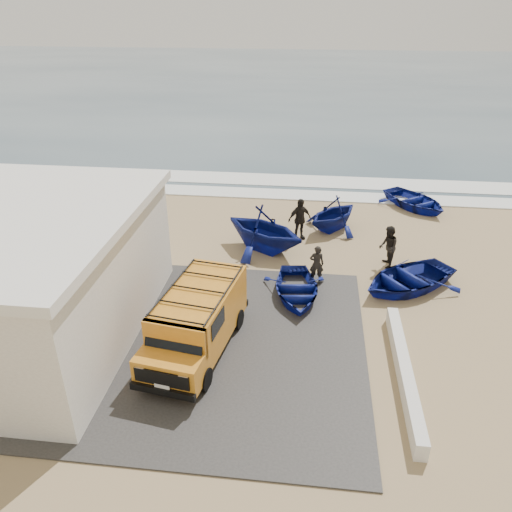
{
  "coord_description": "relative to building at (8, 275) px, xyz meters",
  "views": [
    {
      "loc": [
        2.01,
        -14.84,
        10.08
      ],
      "look_at": [
        0.01,
        2.04,
        1.2
      ],
      "focal_mm": 35.0,
      "sensor_mm": 36.0,
      "label": 1
    }
  ],
  "objects": [
    {
      "name": "fisherman_back",
      "position": [
        9.02,
        8.31,
        -1.18
      ],
      "size": [
        1.24,
        1.02,
        1.97
      ],
      "primitive_type": "imported",
      "rotation": [
        0.0,
        0.0,
        0.56
      ],
      "color": "black",
      "rests_on": "ground"
    },
    {
      "name": "ground",
      "position": [
        7.5,
        2.0,
        -2.16
      ],
      "size": [
        160.0,
        160.0,
        0.0
      ],
      "primitive_type": "plane",
      "color": "tan"
    },
    {
      "name": "ocean",
      "position": [
        7.5,
        58.0,
        -2.16
      ],
      "size": [
        180.0,
        88.0,
        0.01
      ],
      "primitive_type": "cube",
      "color": "#385166",
      "rests_on": "ground"
    },
    {
      "name": "fisherman_middle",
      "position": [
        12.76,
        6.06,
        -1.27
      ],
      "size": [
        0.72,
        0.91,
        1.79
      ],
      "primitive_type": "imported",
      "rotation": [
        0.0,
        0.0,
        -1.52
      ],
      "color": "black",
      "rests_on": "ground"
    },
    {
      "name": "building",
      "position": [
        0.0,
        0.0,
        0.0
      ],
      "size": [
        8.4,
        9.4,
        4.3
      ],
      "color": "silver",
      "rests_on": "ground"
    },
    {
      "name": "boat_near_right",
      "position": [
        13.36,
        4.35,
        -1.74
      ],
      "size": [
        5.03,
        4.78,
        0.85
      ],
      "primitive_type": "imported",
      "rotation": [
        0.0,
        0.0,
        -0.94
      ],
      "color": "navy",
      "rests_on": "ground"
    },
    {
      "name": "surf_wash",
      "position": [
        7.5,
        16.5,
        -2.14
      ],
      "size": [
        180.0,
        2.2,
        0.04
      ],
      "primitive_type": "cube",
      "color": "white",
      "rests_on": "ground"
    },
    {
      "name": "van",
      "position": [
        6.16,
        -0.27,
        -1.03
      ],
      "size": [
        2.67,
        5.15,
        2.11
      ],
      "rotation": [
        0.0,
        0.0,
        -0.16
      ],
      "color": "orange",
      "rests_on": "ground"
    },
    {
      "name": "boat_far_left",
      "position": [
        10.59,
        9.54,
        -1.33
      ],
      "size": [
        4.13,
        4.2,
        1.67
      ],
      "primitive_type": "imported",
      "rotation": [
        0.0,
        0.0,
        -0.68
      ],
      "color": "navy",
      "rests_on": "ground"
    },
    {
      "name": "boat_mid_left",
      "position": [
        7.52,
        6.97,
        -1.13
      ],
      "size": [
        5.12,
        4.93,
        2.07
      ],
      "primitive_type": "imported",
      "rotation": [
        0.0,
        0.0,
        1.03
      ],
      "color": "navy",
      "rests_on": "ground"
    },
    {
      "name": "fisherman_front",
      "position": [
        9.86,
        4.45,
        -1.38
      ],
      "size": [
        0.59,
        0.41,
        1.56
      ],
      "primitive_type": "imported",
      "rotation": [
        0.0,
        0.0,
        3.21
      ],
      "color": "black",
      "rests_on": "ground"
    },
    {
      "name": "slab",
      "position": [
        5.5,
        -0.0,
        -2.14
      ],
      "size": [
        12.0,
        10.0,
        0.05
      ],
      "primitive_type": "cube",
      "color": "#3B3936",
      "rests_on": "ground"
    },
    {
      "name": "parapet",
      "position": [
        12.5,
        -1.0,
        -1.89
      ],
      "size": [
        0.35,
        6.0,
        0.55
      ],
      "primitive_type": "cube",
      "color": "silver",
      "rests_on": "ground"
    },
    {
      "name": "surf_line",
      "position": [
        7.5,
        14.0,
        -2.13
      ],
      "size": [
        180.0,
        1.6,
        0.06
      ],
      "primitive_type": "cube",
      "color": "white",
      "rests_on": "ground"
    },
    {
      "name": "boat_far_right",
      "position": [
        15.0,
        12.89,
        -1.76
      ],
      "size": [
        4.52,
        4.77,
        0.8
      ],
      "primitive_type": "imported",
      "rotation": [
        0.0,
        0.0,
        0.63
      ],
      "color": "navy",
      "rests_on": "ground"
    },
    {
      "name": "boat_near_left",
      "position": [
        9.13,
        3.18,
        -1.81
      ],
      "size": [
        2.82,
        3.67,
        0.7
      ],
      "primitive_type": "imported",
      "rotation": [
        0.0,
        0.0,
        0.12
      ],
      "color": "navy",
      "rests_on": "ground"
    }
  ]
}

